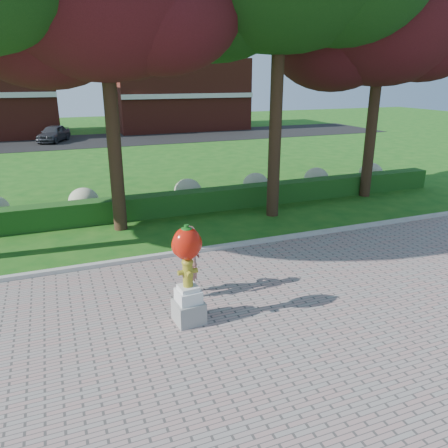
{
  "coord_description": "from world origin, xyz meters",
  "views": [
    {
      "loc": [
        -3.86,
        -8.28,
        4.95
      ],
      "look_at": [
        -0.21,
        1.0,
        1.54
      ],
      "focal_mm": 35.0,
      "sensor_mm": 36.0,
      "label": 1
    }
  ],
  "objects": [
    {
      "name": "building_right",
      "position": [
        8.0,
        34.0,
        3.2
      ],
      "size": [
        12.0,
        8.0,
        6.4
      ],
      "primitive_type": "cube",
      "color": "maroon",
      "rests_on": "ground"
    },
    {
      "name": "tree_far_right",
      "position": [
        8.4,
        6.58,
        6.97
      ],
      "size": [
        7.88,
        6.72,
        10.21
      ],
      "color": "black",
      "rests_on": "ground"
    },
    {
      "name": "street",
      "position": [
        0.0,
        28.0,
        0.01
      ],
      "size": [
        50.0,
        8.0,
        0.02
      ],
      "primitive_type": "cube",
      "color": "black",
      "rests_on": "ground"
    },
    {
      "name": "ground",
      "position": [
        0.0,
        0.0,
        0.0
      ],
      "size": [
        100.0,
        100.0,
        0.0
      ],
      "primitive_type": "plane",
      "color": "#165515",
      "rests_on": "ground"
    },
    {
      "name": "walkway",
      "position": [
        0.0,
        -4.0,
        0.02
      ],
      "size": [
        40.0,
        14.0,
        0.04
      ],
      "primitive_type": "cube",
      "color": "gray",
      "rests_on": "ground"
    },
    {
      "name": "hydrangea_row",
      "position": [
        0.57,
        8.0,
        0.55
      ],
      "size": [
        20.1,
        1.1,
        0.99
      ],
      "color": "#B1B288",
      "rests_on": "ground"
    },
    {
      "name": "woman",
      "position": [
        -1.19,
        0.57,
        0.9
      ],
      "size": [
        0.48,
        0.67,
        1.71
      ],
      "primitive_type": "imported",
      "rotation": [
        0.0,
        0.0,
        1.46
      ],
      "color": "#A36A5D",
      "rests_on": "walkway"
    },
    {
      "name": "curb",
      "position": [
        0.0,
        3.0,
        0.07
      ],
      "size": [
        40.0,
        0.18,
        0.15
      ],
      "primitive_type": "cube",
      "color": "#ADADA5",
      "rests_on": "ground"
    },
    {
      "name": "parked_car",
      "position": [
        -3.61,
        28.43,
        0.66
      ],
      "size": [
        2.9,
        4.05,
        1.28
      ],
      "primitive_type": "imported",
      "rotation": [
        0.0,
        0.0,
        -0.42
      ],
      "color": "#3F4147",
      "rests_on": "street"
    },
    {
      "name": "hydrant_sculpture",
      "position": [
        -1.6,
        -0.54,
        1.18
      ],
      "size": [
        0.63,
        0.63,
        2.15
      ],
      "rotation": [
        0.0,
        0.0,
        0.08
      ],
      "color": "gray",
      "rests_on": "walkway"
    },
    {
      "name": "lawn_hedge",
      "position": [
        0.0,
        7.0,
        0.4
      ],
      "size": [
        24.0,
        0.7,
        0.8
      ],
      "primitive_type": "cube",
      "color": "#154C18",
      "rests_on": "ground"
    }
  ]
}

